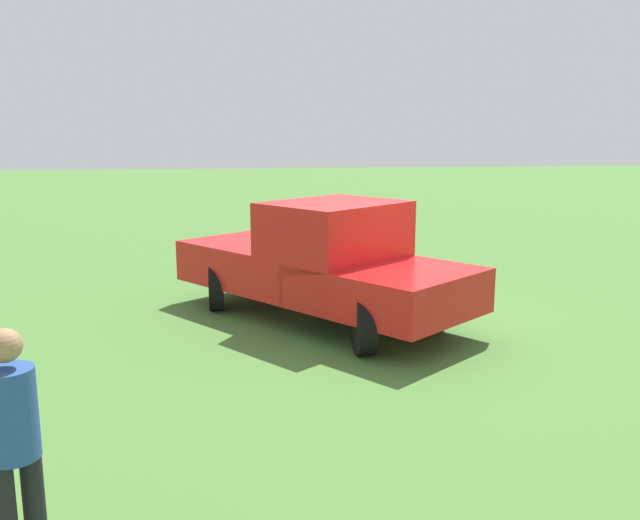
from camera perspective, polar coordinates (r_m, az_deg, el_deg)
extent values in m
plane|color=#477533|center=(9.83, 4.48, -5.47)|extent=(80.00, 80.00, 0.00)
cylinder|color=black|center=(10.59, -8.86, -2.31)|extent=(0.73, 0.22, 0.73)
cylinder|color=black|center=(11.56, -2.73, -1.05)|extent=(0.73, 0.22, 0.73)
cylinder|color=black|center=(8.44, 3.75, -5.68)|extent=(0.73, 0.22, 0.73)
cylinder|color=black|center=(9.63, 9.76, -3.70)|extent=(0.73, 0.22, 0.73)
cube|color=red|center=(10.92, -5.37, 0.00)|extent=(2.63, 2.63, 0.64)
cube|color=red|center=(9.63, 1.22, 0.85)|extent=(2.33, 2.39, 1.40)
cube|color=slate|center=(9.56, 1.23, 3.44)|extent=(2.06, 2.14, 0.48)
cube|color=red|center=(9.11, 5.58, -2.38)|extent=(2.93, 2.86, 0.60)
cube|color=silver|center=(11.65, -8.19, -0.67)|extent=(1.18, 1.48, 0.16)
cylinder|color=black|center=(4.98, -23.23, -18.82)|extent=(0.14, 0.14, 0.78)
cylinder|color=#284C93|center=(4.64, -24.92, -11.83)|extent=(0.45, 0.45, 0.59)
sphere|color=#A87A56|center=(4.49, -25.38, -6.64)|extent=(0.21, 0.21, 0.21)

